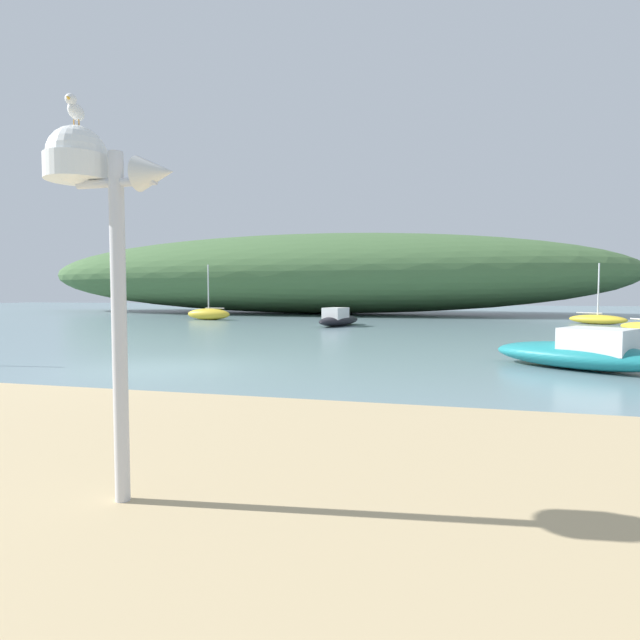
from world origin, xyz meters
name	(u,v)px	position (x,y,z in m)	size (l,w,h in m)	color
ground_plane	(162,369)	(0.00, 0.00, 0.00)	(120.00, 120.00, 0.00)	gray
distant_hill	(316,274)	(-4.43, 31.75, 3.33)	(50.45, 14.85, 6.66)	#476B3D
mast_structure	(93,192)	(4.10, -7.75, 2.73)	(1.12, 0.52, 3.06)	silver
seagull_on_radar	(75,109)	(3.96, -7.77, 3.39)	(0.17, 0.31, 0.22)	orange
motorboat_inner_mooring	(583,353)	(10.04, 2.50, 0.41)	(4.41, 3.66, 1.03)	teal
sailboat_mid_channel	(598,319)	(14.96, 21.38, 0.29)	(3.16, 2.46, 3.48)	gold
motorboat_centre_water	(338,319)	(0.89, 16.33, 0.38)	(2.20, 4.18, 1.00)	black
sailboat_far_left	(209,314)	(-8.59, 19.95, 0.39)	(3.15, 1.25, 3.61)	gold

